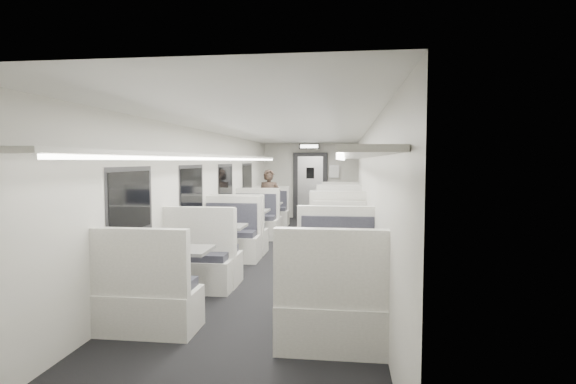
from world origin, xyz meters
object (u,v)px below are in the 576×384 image
(booth_left_b, at_px, (248,227))
(booth_right_c, at_px, (339,248))
(passenger, at_px, (269,201))
(booth_right_a, at_px, (341,214))
(booth_right_d, at_px, (336,284))
(vestibule_door, at_px, (310,186))
(exit_sign, at_px, (309,146))
(booth_left_a, at_px, (266,216))
(booth_left_c, at_px, (218,247))
(booth_left_d, at_px, (176,277))
(booth_right_b, at_px, (340,226))

(booth_left_b, height_order, booth_right_c, booth_left_b)
(booth_right_c, height_order, passenger, passenger)
(booth_right_a, distance_m, booth_right_d, 6.93)
(vestibule_door, relative_size, exit_sign, 3.39)
(booth_left_b, distance_m, passenger, 1.92)
(booth_left_b, xyz_separation_m, booth_right_c, (2.00, -1.97, -0.04))
(booth_left_a, xyz_separation_m, booth_right_d, (2.00, -6.66, 0.04))
(booth_left_c, xyz_separation_m, booth_left_d, (0.00, -1.89, -0.01))
(booth_right_a, xyz_separation_m, booth_right_c, (0.00, -4.57, -0.05))
(booth_left_d, height_order, booth_right_c, booth_left_d)
(booth_right_a, height_order, vestibule_door, vestibule_door)
(booth_right_b, height_order, booth_right_c, booth_right_b)
(booth_right_b, bearing_deg, booth_right_a, 90.00)
(booth_left_b, height_order, booth_right_b, booth_right_b)
(booth_right_c, xyz_separation_m, exit_sign, (-1.00, 6.27, 1.92))
(booth_left_d, distance_m, vestibule_door, 9.06)
(booth_right_c, bearing_deg, vestibule_door, 98.42)
(vestibule_door, bearing_deg, booth_right_d, -83.74)
(booth_right_d, distance_m, passenger, 6.49)
(booth_right_d, height_order, vestibule_door, vestibule_door)
(booth_left_c, relative_size, booth_right_c, 1.09)
(booth_left_d, bearing_deg, booth_left_c, 90.00)
(booth_left_c, distance_m, booth_right_b, 3.24)
(booth_left_a, distance_m, booth_right_d, 6.95)
(booth_right_c, bearing_deg, exit_sign, 99.07)
(booth_left_d, height_order, booth_right_d, booth_right_d)
(booth_right_b, bearing_deg, booth_left_d, -114.27)
(booth_right_a, relative_size, passenger, 1.41)
(booth_left_b, bearing_deg, booth_right_c, -44.64)
(booth_left_b, bearing_deg, booth_right_b, 6.79)
(booth_right_d, relative_size, vestibule_door, 1.08)
(booth_left_c, xyz_separation_m, passenger, (0.16, 4.18, 0.41))
(booth_right_c, relative_size, passenger, 1.25)
(vestibule_door, bearing_deg, booth_left_a, -112.10)
(passenger, relative_size, vestibule_door, 0.77)
(passenger, distance_m, vestibule_door, 3.04)
(booth_right_a, xyz_separation_m, vestibule_door, (-1.00, 2.19, 0.63))
(booth_left_b, xyz_separation_m, booth_right_d, (2.00, -4.34, 0.01))
(booth_right_b, xyz_separation_m, booth_right_c, (0.00, -2.21, -0.06))
(booth_left_b, xyz_separation_m, booth_right_b, (2.00, 0.24, 0.02))
(booth_left_a, distance_m, passenger, 0.65)
(booth_right_c, distance_m, passenger, 4.29)
(booth_left_b, distance_m, booth_left_d, 4.20)
(booth_left_c, xyz_separation_m, booth_right_d, (2.00, -2.03, 0.01))
(passenger, relative_size, exit_sign, 2.61)
(booth_right_a, distance_m, vestibule_door, 2.49)
(booth_left_b, bearing_deg, vestibule_door, 78.18)
(booth_right_c, xyz_separation_m, booth_right_d, (0.00, -2.37, 0.04))
(exit_sign, bearing_deg, passenger, -109.14)
(booth_right_c, relative_size, booth_right_d, 0.89)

